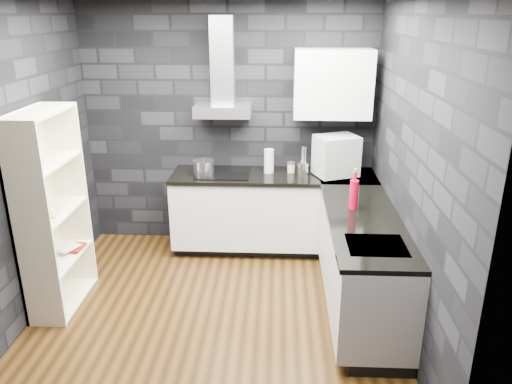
# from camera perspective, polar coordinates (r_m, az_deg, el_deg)

# --- Properties ---
(ground) EXTENTS (3.20, 3.20, 0.00)m
(ground) POSITION_cam_1_polar(r_m,az_deg,el_deg) (4.64, -4.71, -13.55)
(ground) COLOR #3E260E
(wall_back) EXTENTS (3.20, 0.05, 2.70)m
(wall_back) POSITION_cam_1_polar(r_m,az_deg,el_deg) (5.62, -3.03, 7.53)
(wall_back) COLOR black
(wall_back) RESTS_ON ground
(wall_front) EXTENTS (3.20, 0.05, 2.70)m
(wall_front) POSITION_cam_1_polar(r_m,az_deg,el_deg) (2.58, -10.09, -8.36)
(wall_front) COLOR black
(wall_front) RESTS_ON ground
(wall_left) EXTENTS (0.05, 3.20, 2.70)m
(wall_left) POSITION_cam_1_polar(r_m,az_deg,el_deg) (4.57, -25.89, 2.59)
(wall_left) COLOR black
(wall_left) RESTS_ON ground
(wall_right) EXTENTS (0.05, 3.20, 2.70)m
(wall_right) POSITION_cam_1_polar(r_m,az_deg,el_deg) (4.16, 17.53, 2.13)
(wall_right) COLOR black
(wall_right) RESTS_ON ground
(toekick_back) EXTENTS (2.18, 0.50, 0.10)m
(toekick_back) POSITION_cam_1_polar(r_m,az_deg,el_deg) (5.75, 1.92, -5.90)
(toekick_back) COLOR black
(toekick_back) RESTS_ON ground
(toekick_right) EXTENTS (0.50, 1.78, 0.10)m
(toekick_right) POSITION_cam_1_polar(r_m,az_deg,el_deg) (4.73, 12.15, -12.55)
(toekick_right) COLOR black
(toekick_right) RESTS_ON ground
(counter_back_cab) EXTENTS (2.20, 0.60, 0.76)m
(counter_back_cab) POSITION_cam_1_polar(r_m,az_deg,el_deg) (5.54, 1.96, -2.07)
(counter_back_cab) COLOR silver
(counter_back_cab) RESTS_ON ground
(counter_right_cab) EXTENTS (0.60, 1.80, 0.76)m
(counter_right_cab) POSITION_cam_1_polar(r_m,az_deg,el_deg) (4.51, 12.04, -7.94)
(counter_right_cab) COLOR silver
(counter_right_cab) RESTS_ON ground
(counter_back_top) EXTENTS (2.20, 0.62, 0.04)m
(counter_back_top) POSITION_cam_1_polar(r_m,az_deg,el_deg) (5.39, 2.01, 1.83)
(counter_back_top) COLOR black
(counter_back_top) RESTS_ON counter_back_cab
(counter_right_top) EXTENTS (0.62, 1.80, 0.04)m
(counter_right_top) POSITION_cam_1_polar(r_m,az_deg,el_deg) (4.34, 12.29, -3.27)
(counter_right_top) COLOR black
(counter_right_top) RESTS_ON counter_right_cab
(counter_corner_top) EXTENTS (0.62, 0.62, 0.04)m
(counter_corner_top) POSITION_cam_1_polar(r_m,az_deg,el_deg) (5.45, 10.45, 1.71)
(counter_corner_top) COLOR black
(counter_corner_top) RESTS_ON counter_right_cab
(hood_body) EXTENTS (0.60, 0.34, 0.12)m
(hood_body) POSITION_cam_1_polar(r_m,az_deg,el_deg) (5.39, -3.81, 9.26)
(hood_body) COLOR silver
(hood_body) RESTS_ON wall_back
(hood_chimney) EXTENTS (0.24, 0.20, 0.90)m
(hood_chimney) POSITION_cam_1_polar(r_m,az_deg,el_deg) (5.39, -3.85, 14.74)
(hood_chimney) COLOR silver
(hood_chimney) RESTS_ON hood_body
(upper_cabinet) EXTENTS (0.80, 0.35, 0.70)m
(upper_cabinet) POSITION_cam_1_polar(r_m,az_deg,el_deg) (5.33, 8.77, 12.12)
(upper_cabinet) COLOR silver
(upper_cabinet) RESTS_ON wall_back
(cooktop) EXTENTS (0.58, 0.50, 0.01)m
(cooktop) POSITION_cam_1_polar(r_m,az_deg,el_deg) (5.43, -3.80, 2.20)
(cooktop) COLOR black
(cooktop) RESTS_ON counter_back_top
(sink_rim) EXTENTS (0.44, 0.40, 0.01)m
(sink_rim) POSITION_cam_1_polar(r_m,az_deg,el_deg) (3.89, 13.59, -5.98)
(sink_rim) COLOR silver
(sink_rim) RESTS_ON counter_right_top
(pot) EXTENTS (0.24, 0.24, 0.13)m
(pot) POSITION_cam_1_polar(r_m,az_deg,el_deg) (5.38, -6.02, 2.79)
(pot) COLOR silver
(pot) RESTS_ON cooktop
(glass_vase) EXTENTS (0.11, 0.11, 0.26)m
(glass_vase) POSITION_cam_1_polar(r_m,az_deg,el_deg) (5.41, 1.49, 3.56)
(glass_vase) COLOR silver
(glass_vase) RESTS_ON counter_back_top
(storage_jar) EXTENTS (0.08, 0.08, 0.10)m
(storage_jar) POSITION_cam_1_polar(r_m,az_deg,el_deg) (5.45, 4.03, 2.77)
(storage_jar) COLOR tan
(storage_jar) RESTS_ON counter_back_top
(utensil_crock) EXTENTS (0.12, 0.12, 0.14)m
(utensil_crock) POSITION_cam_1_polar(r_m,az_deg,el_deg) (5.34, 5.38, 2.61)
(utensil_crock) COLOR silver
(utensil_crock) RESTS_ON counter_back_top
(appliance_garage) EXTENTS (0.51, 0.46, 0.42)m
(appliance_garage) POSITION_cam_1_polar(r_m,az_deg,el_deg) (5.34, 9.15, 4.13)
(appliance_garage) COLOR #A2A4A9
(appliance_garage) RESTS_ON counter_back_top
(red_bottle) EXTENTS (0.10, 0.10, 0.26)m
(red_bottle) POSITION_cam_1_polar(r_m,az_deg,el_deg) (4.49, 11.11, -0.29)
(red_bottle) COLOR #B60121
(red_bottle) RESTS_ON counter_right_top
(bookshelf) EXTENTS (0.58, 0.87, 1.80)m
(bookshelf) POSITION_cam_1_polar(r_m,az_deg,el_deg) (4.71, -22.25, -2.19)
(bookshelf) COLOR beige
(bookshelf) RESTS_ON ground
(fruit_bowl) EXTENTS (0.30, 0.30, 0.06)m
(fruit_bowl) POSITION_cam_1_polar(r_m,az_deg,el_deg) (4.62, -22.77, -2.20)
(fruit_bowl) COLOR white
(fruit_bowl) RESTS_ON bookshelf
(book_red) EXTENTS (0.15, 0.03, 0.21)m
(book_red) POSITION_cam_1_polar(r_m,az_deg,el_deg) (4.98, -20.85, -4.93)
(book_red) COLOR maroon
(book_red) RESTS_ON bookshelf
(book_second) EXTENTS (0.14, 0.08, 0.20)m
(book_second) POSITION_cam_1_polar(r_m,az_deg,el_deg) (4.96, -21.38, -4.82)
(book_second) COLOR #B2B2B2
(book_second) RESTS_ON bookshelf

